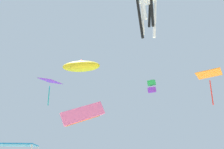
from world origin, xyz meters
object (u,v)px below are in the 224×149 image
(canopy_tent, at_px, (3,147))
(kite_inflatable_yellow, at_px, (81,66))
(kite_diamond_orange, at_px, (209,75))
(kite_diamond_purple, at_px, (50,82))
(kite_box_green, at_px, (152,86))
(kite_parafoil_pink, at_px, (83,114))

(canopy_tent, distance_m, kite_inflatable_yellow, 31.91)
(kite_diamond_orange, height_order, kite_diamond_purple, kite_diamond_purple)
(kite_box_green, distance_m, kite_diamond_purple, 17.47)
(kite_diamond_orange, bearing_deg, kite_box_green, -139.61)
(canopy_tent, relative_size, kite_diamond_purple, 0.72)
(kite_box_green, bearing_deg, kite_diamond_orange, -36.84)
(canopy_tent, bearing_deg, kite_inflatable_yellow, 79.87)
(canopy_tent, xyz_separation_m, kite_parafoil_pink, (5.01, 17.22, 4.70))
(kite_box_green, height_order, kite_diamond_purple, kite_box_green)
(kite_diamond_orange, xyz_separation_m, kite_inflatable_yellow, (-12.88, 18.81, 7.24))
(canopy_tent, xyz_separation_m, kite_diamond_orange, (17.83, 8.88, 7.82))
(kite_parafoil_pink, distance_m, kite_diamond_purple, 11.31)
(kite_diamond_orange, distance_m, kite_diamond_purple, 24.38)
(kite_diamond_orange, bearing_deg, canopy_tent, -24.56)
(kite_parafoil_pink, xyz_separation_m, kite_box_green, (12.40, 8.37, 6.64))
(kite_box_green, bearing_deg, kite_parafoil_pink, -94.26)
(canopy_tent, distance_m, kite_parafoil_pink, 18.54)
(kite_box_green, bearing_deg, kite_inflatable_yellow, -137.87)
(kite_diamond_orange, relative_size, kite_box_green, 1.46)
(kite_parafoil_pink, height_order, kite_diamond_orange, kite_diamond_orange)
(kite_parafoil_pink, height_order, kite_box_green, kite_box_green)
(kite_inflatable_yellow, distance_m, kite_box_green, 13.17)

